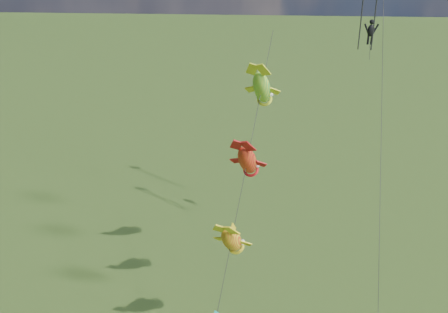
{
  "coord_description": "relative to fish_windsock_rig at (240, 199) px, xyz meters",
  "views": [
    {
      "loc": [
        9.38,
        -16.85,
        22.85
      ],
      "look_at": [
        7.19,
        10.69,
        10.74
      ],
      "focal_mm": 40.0,
      "sensor_mm": 36.0,
      "label": 1
    }
  ],
  "objects": [
    {
      "name": "fish_windsock_rig",
      "position": [
        0.0,
        0.0,
        0.0
      ],
      "size": [
        3.93,
        15.58,
        17.85
      ],
      "rotation": [
        0.0,
        0.0,
        0.1
      ],
      "color": "brown",
      "rests_on": "ground"
    }
  ]
}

